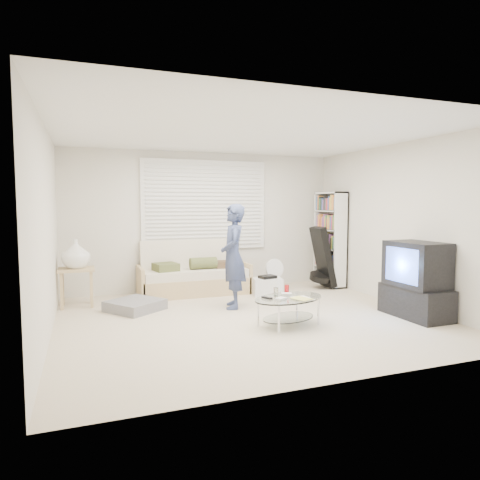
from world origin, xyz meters
name	(u,v)px	position (x,y,z in m)	size (l,w,h in m)	color
ground	(249,318)	(0.00, 0.00, 0.00)	(5.00, 5.00, 0.00)	#C5B399
room_shell	(237,200)	(0.00, 0.48, 1.63)	(5.02, 4.52, 2.51)	silver
window_blinds	(205,205)	(0.00, 2.20, 1.55)	(2.32, 0.08, 1.62)	silver
futon_sofa	(194,276)	(-0.31, 1.87, 0.31)	(1.90, 0.77, 0.93)	tan
grey_floor_pillow	(135,305)	(-1.42, 1.00, 0.08)	(0.67, 0.67, 0.15)	slate
side_table	(76,257)	(-2.22, 1.55, 0.77)	(0.52, 0.42, 1.03)	tan
bookshelf	(330,239)	(2.32, 1.70, 0.90)	(0.28, 0.76, 1.79)	white
guitar_case	(323,262)	(2.05, 1.49, 0.50)	(0.44, 0.42, 1.13)	black
floor_fan	(274,272)	(1.11, 1.61, 0.34)	(0.35, 0.24, 0.58)	white
storage_bin	(267,286)	(0.85, 1.30, 0.16)	(0.55, 0.44, 0.34)	white
tv_unit	(416,281)	(2.20, -0.72, 0.51)	(0.55, 0.97, 1.05)	black
coffee_table	(288,303)	(0.34, -0.50, 0.30)	(1.14, 0.89, 0.49)	silver
standing_person	(233,256)	(0.00, 0.66, 0.78)	(0.57, 0.37, 1.57)	navy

